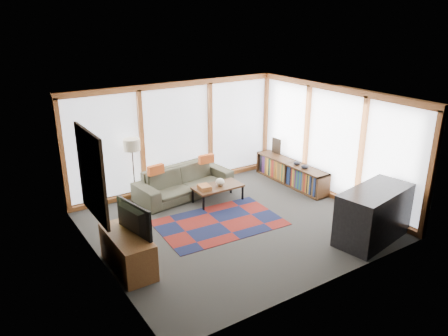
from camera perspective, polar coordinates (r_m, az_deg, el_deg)
ground at (r=9.05m, az=1.40°, el=-7.29°), size 5.50×5.50×0.00m
room_envelope at (r=9.16m, az=2.04°, el=3.46°), size 5.52×5.02×2.62m
rug at (r=9.08m, az=-0.59°, el=-7.15°), size 2.60×1.76×0.01m
sofa at (r=10.29m, az=-5.25°, el=-1.82°), size 2.42×1.17×0.68m
pillow_left at (r=9.84m, az=-8.90°, el=-0.22°), size 0.40×0.18×0.21m
pillow_right at (r=10.44m, az=-2.32°, el=1.19°), size 0.39×0.13×0.21m
floor_lamp at (r=10.01m, az=-11.73°, el=-0.34°), size 0.37×0.37×1.48m
coffee_table at (r=9.99m, az=-0.81°, el=-3.36°), size 1.13×0.57×0.37m
book_stack at (r=9.72m, az=-2.57°, el=-2.55°), size 0.27×0.33×0.10m
vase at (r=9.92m, az=-0.53°, el=-1.82°), size 0.21×0.21×0.17m
bookshelf at (r=11.07m, az=8.72°, el=-0.65°), size 0.42×2.29×0.57m
bowl_a at (r=10.58m, az=10.50°, el=0.18°), size 0.23×0.23×0.09m
bowl_b at (r=10.81m, az=9.51°, el=0.64°), size 0.20×0.20×0.09m
shelf_picture at (r=11.56m, az=6.86°, el=2.88°), size 0.05×0.31×0.40m
tv_console at (r=7.63m, az=-12.46°, el=-10.59°), size 0.54×1.29×0.64m
television at (r=7.33m, az=-12.30°, el=-6.64°), size 0.30×0.95×0.54m
bar_counter at (r=8.74m, az=18.96°, el=-5.77°), size 1.72×1.02×1.02m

